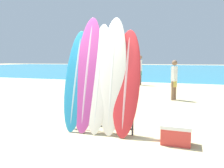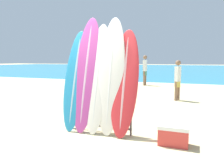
{
  "view_description": "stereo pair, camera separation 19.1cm",
  "coord_description": "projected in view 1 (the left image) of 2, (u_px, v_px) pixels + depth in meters",
  "views": [
    {
      "loc": [
        1.99,
        -3.54,
        1.5
      ],
      "look_at": [
        0.27,
        1.41,
        0.93
      ],
      "focal_mm": 35.0,
      "sensor_mm": 36.0,
      "label": 1
    },
    {
      "loc": [
        2.17,
        -3.48,
        1.5
      ],
      "look_at": [
        0.27,
        1.41,
        0.93
      ],
      "focal_mm": 35.0,
      "sensor_mm": 36.0,
      "label": 2
    }
  ],
  "objects": [
    {
      "name": "ground_plane",
      "position": [
        74.0,
        140.0,
        4.14
      ],
      "size": [
        160.0,
        160.0,
        0.0
      ],
      "primitive_type": "plane",
      "color": "beige"
    },
    {
      "name": "ocean_water",
      "position": [
        177.0,
        68.0,
        41.89
      ],
      "size": [
        120.0,
        60.0,
        0.01
      ],
      "color": "teal",
      "rests_on": "ground_plane"
    },
    {
      "name": "surfboard_rack",
      "position": [
        99.0,
        109.0,
        4.57
      ],
      "size": [
        1.47,
        0.04,
        0.91
      ],
      "color": "#47474C",
      "rests_on": "ground_plane"
    },
    {
      "name": "surfboard_slot_0",
      "position": [
        76.0,
        80.0,
        4.71
      ],
      "size": [
        0.52,
        0.66,
        2.16
      ],
      "color": "teal",
      "rests_on": "ground_plane"
    },
    {
      "name": "surfboard_slot_1",
      "position": [
        87.0,
        73.0,
        4.64
      ],
      "size": [
        0.58,
        0.72,
        2.45
      ],
      "color": "#B23D8E",
      "rests_on": "ground_plane"
    },
    {
      "name": "surfboard_slot_2",
      "position": [
        99.0,
        78.0,
        4.54
      ],
      "size": [
        0.5,
        0.68,
        2.29
      ],
      "color": "silver",
      "rests_on": "ground_plane"
    },
    {
      "name": "surfboard_slot_3",
      "position": [
        112.0,
        75.0,
        4.43
      ],
      "size": [
        0.56,
        0.6,
        2.4
      ],
      "color": "silver",
      "rests_on": "ground_plane"
    },
    {
      "name": "surfboard_slot_4",
      "position": [
        126.0,
        82.0,
        4.34
      ],
      "size": [
        0.56,
        0.66,
        2.14
      ],
      "color": "red",
      "rests_on": "ground_plane"
    },
    {
      "name": "person_near_water",
      "position": [
        140.0,
        69.0,
        13.17
      ],
      "size": [
        0.24,
        0.3,
        1.81
      ],
      "rotation": [
        0.0,
        0.0,
        1.4
      ],
      "color": "#846047",
      "rests_on": "ground_plane"
    },
    {
      "name": "person_mid_beach",
      "position": [
        174.0,
        78.0,
        8.23
      ],
      "size": [
        0.23,
        0.26,
        1.51
      ],
      "rotation": [
        0.0,
        0.0,
        4.17
      ],
      "color": "#846047",
      "rests_on": "ground_plane"
    },
    {
      "name": "cooler_box",
      "position": [
        176.0,
        134.0,
        3.91
      ],
      "size": [
        0.53,
        0.32,
        0.36
      ],
      "color": "red",
      "rests_on": "ground_plane"
    }
  ]
}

